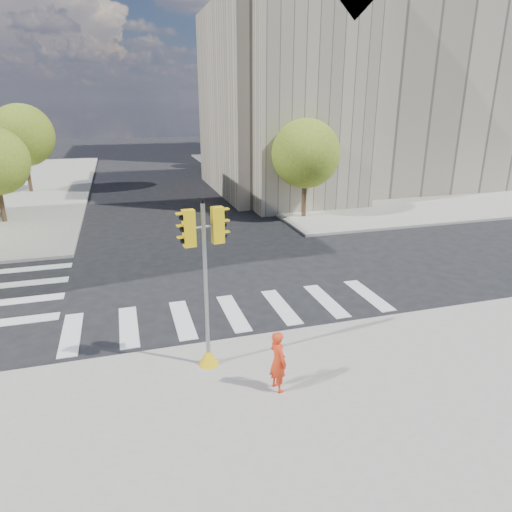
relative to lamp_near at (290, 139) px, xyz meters
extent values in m
plane|color=black|center=(-8.00, -14.00, -4.58)|extent=(160.00, 160.00, 0.00)
cube|color=gray|center=(12.00, 12.00, -4.50)|extent=(28.00, 40.00, 0.15)
cube|color=#A0937F|center=(9.00, 6.00, 2.42)|extent=(26.00, 14.00, 14.00)
cube|color=#A0937F|center=(1.00, 1.00, 2.42)|extent=(8.00, 8.00, 14.00)
cube|color=#9EA0A3|center=(14.00, 28.00, 10.42)|extent=(20.00, 18.00, 30.00)
cylinder|color=#382616|center=(-18.50, 0.00, -3.49)|extent=(0.28, 0.28, 2.17)
cylinder|color=#382616|center=(-18.50, 10.00, -3.27)|extent=(0.28, 0.28, 2.62)
sphere|color=#336D1F|center=(-18.50, 10.00, -0.03)|extent=(4.80, 4.80, 4.80)
cylinder|color=#382616|center=(-0.50, -4.00, -3.39)|extent=(0.28, 0.28, 2.38)
sphere|color=#336D1F|center=(-0.50, -4.00, -0.52)|extent=(4.20, 4.20, 4.20)
cylinder|color=#382616|center=(-0.50, 8.00, -3.32)|extent=(0.28, 0.28, 2.52)
sphere|color=#336D1F|center=(-0.50, 8.00, -0.22)|extent=(4.60, 4.60, 4.60)
cylinder|color=#382616|center=(-0.50, 20.00, -3.44)|extent=(0.28, 0.28, 2.27)
sphere|color=#336D1F|center=(-0.50, 20.00, -0.70)|extent=(4.00, 4.00, 4.00)
cylinder|color=black|center=(0.00, 0.00, -0.43)|extent=(0.12, 0.12, 8.00)
cube|color=black|center=(0.00, 0.00, 3.57)|extent=(0.35, 0.18, 0.22)
cylinder|color=black|center=(0.00, 14.00, -0.43)|extent=(0.12, 0.12, 8.00)
cube|color=black|center=(0.00, 14.00, 3.57)|extent=(0.35, 0.18, 0.22)
cone|color=#E3B70B|center=(-9.61, -19.26, -4.18)|extent=(0.56, 0.56, 0.50)
cylinder|color=gray|center=(-9.61, -19.26, -2.13)|extent=(0.11, 0.11, 4.60)
cylinder|color=black|center=(-9.61, -19.26, 0.22)|extent=(0.07, 0.07, 0.12)
cylinder|color=gray|center=(-9.61, -19.26, -0.43)|extent=(0.90, 0.18, 0.06)
cube|color=#E3B70B|center=(-9.99, -19.31, -0.43)|extent=(0.33, 0.26, 0.95)
cube|color=#E3B70B|center=(-9.23, -19.21, -0.43)|extent=(0.33, 0.26, 0.95)
imported|color=red|center=(-8.14, -20.90, -3.61)|extent=(0.53, 0.68, 1.63)
camera|label=1|loc=(-11.52, -30.28, 2.60)|focal=32.00mm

